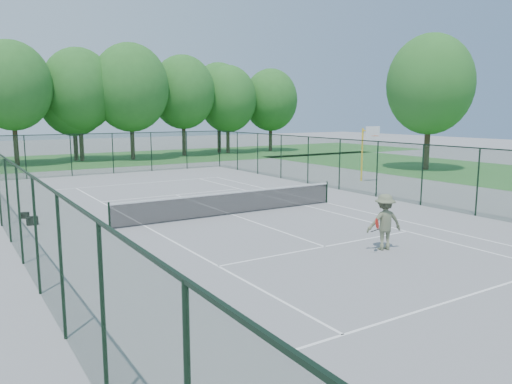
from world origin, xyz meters
TOP-DOWN VIEW (x-y plane):
  - ground at (0.00, 0.00)m, footprint 140.00×140.00m
  - grass_far at (0.00, 30.00)m, footprint 80.00×16.00m
  - grass_side at (24.00, 4.00)m, footprint 14.00×40.00m
  - court_lines at (0.00, 0.00)m, footprint 11.05×23.85m
  - tennis_net at (0.00, 0.00)m, footprint 11.08×0.08m
  - fence_enclosure at (0.00, 0.00)m, footprint 18.05×36.05m
  - tree_line_far at (0.00, 30.00)m, footprint 39.40×6.40m
  - basketball_goal at (12.79, 4.56)m, footprint 1.20×1.43m
  - tree_side at (21.91, 7.19)m, footprint 6.69×6.69m
  - sports_bag_a at (-7.92, 2.56)m, footprint 0.44×0.27m
  - sports_bag_b at (-7.98, 4.11)m, footprint 0.38×0.29m
  - tennis_player at (1.45, -7.71)m, footprint 1.85×1.05m

SIDE VIEW (x-z plane):
  - ground at x=0.00m, z-range 0.00..0.00m
  - court_lines at x=0.00m, z-range 0.00..0.01m
  - grass_far at x=0.00m, z-range 0.00..0.01m
  - grass_side at x=24.00m, z-range 0.00..0.01m
  - sports_bag_b at x=-7.98m, z-range 0.00..0.26m
  - sports_bag_a at x=-7.92m, z-range 0.00..0.35m
  - tennis_net at x=0.00m, z-range 0.03..1.13m
  - tennis_player at x=1.45m, z-range 0.00..1.88m
  - fence_enclosure at x=0.00m, z-range 0.05..3.07m
  - basketball_goal at x=12.79m, z-range 0.74..4.39m
  - tree_line_far at x=0.00m, z-range 1.14..10.84m
  - tree_side at x=21.91m, z-range 1.38..11.98m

